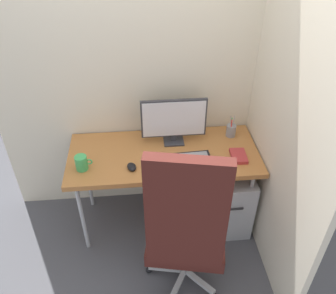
% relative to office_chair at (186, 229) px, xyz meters
% --- Properties ---
extents(ground_plane, '(8.00, 8.00, 0.00)m').
position_rel_office_chair_xyz_m(ground_plane, '(-0.08, 0.67, -0.65)').
color(ground_plane, '#4C4C51').
extents(wall_back, '(2.51, 0.04, 2.80)m').
position_rel_office_chair_xyz_m(wall_back, '(-0.08, 1.01, 0.75)').
color(wall_back, beige).
rests_on(wall_back, ground_plane).
extents(wall_side_right, '(0.04, 1.71, 2.80)m').
position_rel_office_chair_xyz_m(wall_side_right, '(0.65, 0.51, 0.75)').
color(wall_side_right, beige).
rests_on(wall_side_right, ground_plane).
extents(desk, '(1.41, 0.61, 0.72)m').
position_rel_office_chair_xyz_m(desk, '(-0.08, 0.67, 0.02)').
color(desk, '#B27038').
rests_on(desk, ground_plane).
extents(office_chair, '(0.58, 0.59, 1.30)m').
position_rel_office_chair_xyz_m(office_chair, '(0.00, 0.00, 0.00)').
color(office_chair, black).
rests_on(office_chair, ground_plane).
extents(filing_cabinet, '(0.43, 0.50, 0.55)m').
position_rel_office_chair_xyz_m(filing_cabinet, '(0.38, 0.62, -0.38)').
color(filing_cabinet, '#B2B5BA').
rests_on(filing_cabinet, ground_plane).
extents(monitor, '(0.49, 0.12, 0.36)m').
position_rel_office_chair_xyz_m(monitor, '(0.01, 0.81, 0.27)').
color(monitor, '#333338').
rests_on(monitor, desk).
extents(keyboard, '(0.45, 0.17, 0.02)m').
position_rel_office_chair_xyz_m(keyboard, '(0.03, 0.57, 0.08)').
color(keyboard, black).
rests_on(keyboard, desk).
extents(mouse, '(0.08, 0.10, 0.03)m').
position_rel_office_chair_xyz_m(mouse, '(-0.32, 0.51, 0.09)').
color(mouse, black).
rests_on(mouse, desk).
extents(pen_holder, '(0.07, 0.07, 0.19)m').
position_rel_office_chair_xyz_m(pen_holder, '(0.46, 0.84, 0.12)').
color(pen_holder, gray).
rests_on(pen_holder, desk).
extents(notebook, '(0.12, 0.17, 0.03)m').
position_rel_office_chair_xyz_m(notebook, '(0.46, 0.57, 0.08)').
color(notebook, '#B23333').
rests_on(notebook, desk).
extents(coffee_mug, '(0.12, 0.08, 0.11)m').
position_rel_office_chair_xyz_m(coffee_mug, '(-0.66, 0.55, 0.12)').
color(coffee_mug, '#3FAD59').
rests_on(coffee_mug, desk).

